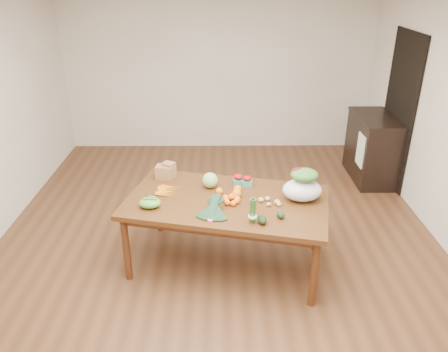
{
  "coord_description": "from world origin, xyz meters",
  "views": [
    {
      "loc": [
        0.03,
        -4.15,
        2.79
      ],
      "look_at": [
        0.07,
        0.0,
        0.83
      ],
      "focal_mm": 35.0,
      "sensor_mm": 36.0,
      "label": 1
    }
  ],
  "objects_px": {
    "dining_table": "(227,232)",
    "cabinet": "(372,148)",
    "mandarin_cluster": "(232,198)",
    "salad_bag": "(302,186)",
    "cabbage": "(210,180)",
    "paper_bag": "(165,171)",
    "asparagus_bundle": "(253,210)",
    "kale_bunch": "(213,208)"
  },
  "relations": [
    {
      "from": "paper_bag",
      "to": "salad_bag",
      "type": "distance_m",
      "value": 1.48
    },
    {
      "from": "dining_table",
      "to": "cabinet",
      "type": "bearing_deg",
      "value": 56.86
    },
    {
      "from": "paper_bag",
      "to": "salad_bag",
      "type": "height_order",
      "value": "salad_bag"
    },
    {
      "from": "cabinet",
      "to": "paper_bag",
      "type": "height_order",
      "value": "cabinet"
    },
    {
      "from": "mandarin_cluster",
      "to": "salad_bag",
      "type": "height_order",
      "value": "salad_bag"
    },
    {
      "from": "paper_bag",
      "to": "cabbage",
      "type": "xyz_separation_m",
      "value": [
        0.49,
        -0.23,
        -0.01
      ]
    },
    {
      "from": "paper_bag",
      "to": "mandarin_cluster",
      "type": "distance_m",
      "value": 0.9
    },
    {
      "from": "kale_bunch",
      "to": "mandarin_cluster",
      "type": "bearing_deg",
      "value": 68.14
    },
    {
      "from": "dining_table",
      "to": "asparagus_bundle",
      "type": "distance_m",
      "value": 0.7
    },
    {
      "from": "mandarin_cluster",
      "to": "dining_table",
      "type": "bearing_deg",
      "value": 131.72
    },
    {
      "from": "cabinet",
      "to": "asparagus_bundle",
      "type": "bearing_deg",
      "value": -127.4
    },
    {
      "from": "dining_table",
      "to": "mandarin_cluster",
      "type": "distance_m",
      "value": 0.43
    },
    {
      "from": "cabinet",
      "to": "cabbage",
      "type": "bearing_deg",
      "value": -142.04
    },
    {
      "from": "mandarin_cluster",
      "to": "kale_bunch",
      "type": "height_order",
      "value": "kale_bunch"
    },
    {
      "from": "asparagus_bundle",
      "to": "paper_bag",
      "type": "bearing_deg",
      "value": 146.23
    },
    {
      "from": "dining_table",
      "to": "salad_bag",
      "type": "bearing_deg",
      "value": 12.14
    },
    {
      "from": "mandarin_cluster",
      "to": "asparagus_bundle",
      "type": "relative_size",
      "value": 0.72
    },
    {
      "from": "paper_bag",
      "to": "salad_bag",
      "type": "xyz_separation_m",
      "value": [
        1.39,
        -0.51,
        0.06
      ]
    },
    {
      "from": "paper_bag",
      "to": "mandarin_cluster",
      "type": "height_order",
      "value": "paper_bag"
    },
    {
      "from": "mandarin_cluster",
      "to": "paper_bag",
      "type": "bearing_deg",
      "value": 142.1
    },
    {
      "from": "cabbage",
      "to": "mandarin_cluster",
      "type": "bearing_deg",
      "value": -56.31
    },
    {
      "from": "cabinet",
      "to": "cabbage",
      "type": "relative_size",
      "value": 6.3
    },
    {
      "from": "salad_bag",
      "to": "cabinet",
      "type": "bearing_deg",
      "value": 56.01
    },
    {
      "from": "asparagus_bundle",
      "to": "salad_bag",
      "type": "bearing_deg",
      "value": 52.49
    },
    {
      "from": "mandarin_cluster",
      "to": "salad_bag",
      "type": "bearing_deg",
      "value": 3.66
    },
    {
      "from": "paper_bag",
      "to": "asparagus_bundle",
      "type": "relative_size",
      "value": 0.99
    },
    {
      "from": "kale_bunch",
      "to": "salad_bag",
      "type": "height_order",
      "value": "salad_bag"
    },
    {
      "from": "kale_bunch",
      "to": "paper_bag",
      "type": "bearing_deg",
      "value": 135.8
    },
    {
      "from": "paper_bag",
      "to": "mandarin_cluster",
      "type": "relative_size",
      "value": 1.38
    },
    {
      "from": "mandarin_cluster",
      "to": "kale_bunch",
      "type": "xyz_separation_m",
      "value": [
        -0.18,
        -0.26,
        0.03
      ]
    },
    {
      "from": "dining_table",
      "to": "salad_bag",
      "type": "height_order",
      "value": "salad_bag"
    },
    {
      "from": "cabinet",
      "to": "salad_bag",
      "type": "height_order",
      "value": "salad_bag"
    },
    {
      "from": "kale_bunch",
      "to": "cabbage",
      "type": "bearing_deg",
      "value": 106.16
    },
    {
      "from": "cabinet",
      "to": "asparagus_bundle",
      "type": "height_order",
      "value": "asparagus_bundle"
    },
    {
      "from": "cabbage",
      "to": "salad_bag",
      "type": "relative_size",
      "value": 0.42
    },
    {
      "from": "salad_bag",
      "to": "dining_table",
      "type": "bearing_deg",
      "value": 179.35
    },
    {
      "from": "salad_bag",
      "to": "kale_bunch",
      "type": "bearing_deg",
      "value": -160.65
    },
    {
      "from": "paper_bag",
      "to": "mandarin_cluster",
      "type": "bearing_deg",
      "value": -37.9
    },
    {
      "from": "cabbage",
      "to": "kale_bunch",
      "type": "xyz_separation_m",
      "value": [
        0.03,
        -0.58,
        -0.0
      ]
    },
    {
      "from": "dining_table",
      "to": "kale_bunch",
      "type": "xyz_separation_m",
      "value": [
        -0.13,
        -0.31,
        0.45
      ]
    },
    {
      "from": "cabinet",
      "to": "dining_table",
      "type": "bearing_deg",
      "value": -135.93
    },
    {
      "from": "dining_table",
      "to": "kale_bunch",
      "type": "relative_size",
      "value": 4.87
    }
  ]
}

